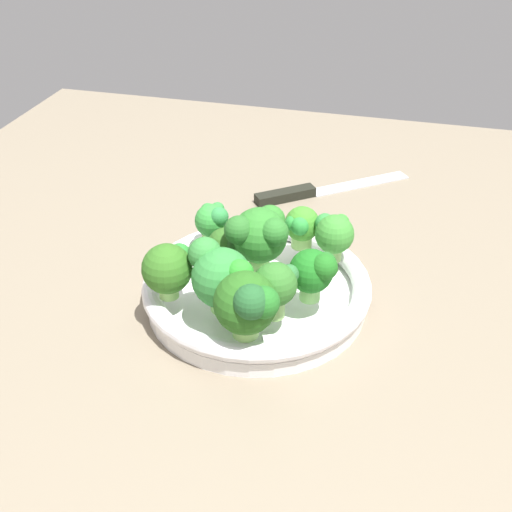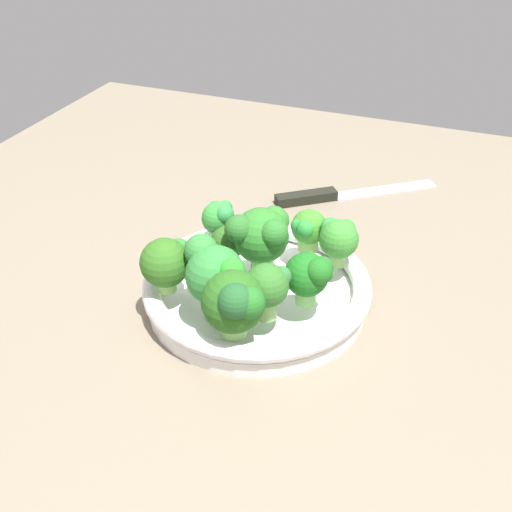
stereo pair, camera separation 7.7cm
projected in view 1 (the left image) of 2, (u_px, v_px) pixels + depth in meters
ground_plane at (287, 316)px, 80.90cm from camera, size 130.00×130.00×2.50cm
bowl at (256, 291)px, 79.61cm from camera, size 27.26×27.26×4.07cm
broccoli_floret_0 at (227, 246)px, 78.64cm from camera, size 4.21×4.84×5.16cm
broccoli_floret_1 at (260, 234)px, 77.05cm from camera, size 8.03×7.30×8.15cm
broccoli_floret_2 at (304, 226)px, 82.41cm from camera, size 4.86×4.56×5.45cm
broccoli_floret_3 at (315, 271)px, 72.92cm from camera, size 5.09×5.46×6.43cm
broccoli_floret_4 at (247, 304)px, 67.07cm from camera, size 6.99×6.72×7.60cm
broccoli_floret_5 at (213, 222)px, 81.80cm from camera, size 4.60×4.40×6.25cm
broccoli_floret_6 at (222, 276)px, 71.08cm from camera, size 6.60×7.91×7.80cm
broccoli_floret_7 at (273, 286)px, 70.22cm from camera, size 4.86×5.39×6.56cm
broccoli_floret_8 at (168, 268)px, 73.64cm from camera, size 6.27×5.67×6.56cm
broccoli_floret_9 at (334, 233)px, 80.07cm from camera, size 4.98×5.00×5.96cm
knife at (313, 191)px, 104.67cm from camera, size 18.17×22.51×1.50cm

